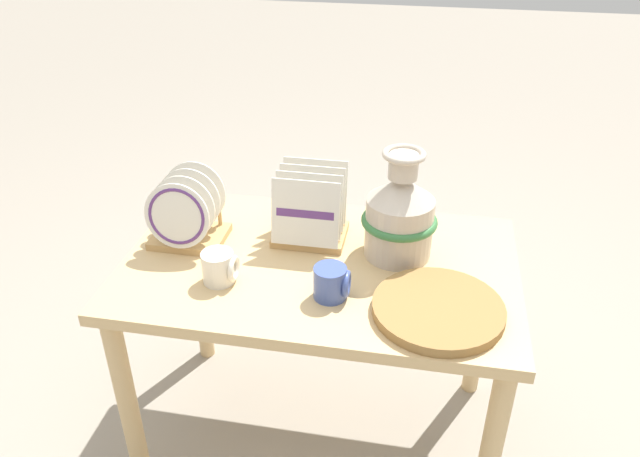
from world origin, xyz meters
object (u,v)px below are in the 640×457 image
at_px(ceramic_vase, 400,214).
at_px(dish_rack_square_plates, 310,215).
at_px(mug_cobalt_glaze, 332,283).
at_px(mug_cream_glaze, 220,267).
at_px(dish_rack_round_plates, 186,218).
at_px(wicker_charger_stack, 438,309).

bearing_deg(ceramic_vase, dish_rack_square_plates, 171.45).
bearing_deg(mug_cobalt_glaze, mug_cream_glaze, 177.41).
height_order(dish_rack_round_plates, dish_rack_square_plates, dish_rack_square_plates).
relative_size(wicker_charger_stack, mug_cobalt_glaze, 3.52).
relative_size(dish_rack_square_plates, mug_cream_glaze, 2.32).
bearing_deg(dish_rack_square_plates, mug_cream_glaze, -126.40).
xyz_separation_m(dish_rack_round_plates, dish_rack_square_plates, (0.35, 0.09, -0.00)).
bearing_deg(ceramic_vase, mug_cream_glaze, -153.90).
bearing_deg(wicker_charger_stack, dish_rack_square_plates, 142.33).
bearing_deg(dish_rack_square_plates, mug_cobalt_glaze, -68.06).
distance_m(wicker_charger_stack, mug_cobalt_glaze, 0.28).
xyz_separation_m(dish_rack_round_plates, mug_cream_glaze, (0.16, -0.18, -0.04)).
relative_size(wicker_charger_stack, mug_cream_glaze, 3.52).
bearing_deg(wicker_charger_stack, ceramic_vase, 115.42).
bearing_deg(mug_cobalt_glaze, wicker_charger_stack, -4.24).
bearing_deg(mug_cobalt_glaze, dish_rack_round_plates, 157.71).
distance_m(wicker_charger_stack, mug_cream_glaze, 0.58).
xyz_separation_m(dish_rack_square_plates, mug_cobalt_glaze, (0.11, -0.28, -0.03)).
relative_size(ceramic_vase, dish_rack_round_plates, 1.48).
xyz_separation_m(dish_rack_square_plates, wicker_charger_stack, (0.38, -0.30, -0.06)).
bearing_deg(dish_rack_round_plates, mug_cream_glaze, -48.27).
bearing_deg(mug_cream_glaze, ceramic_vase, 26.10).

